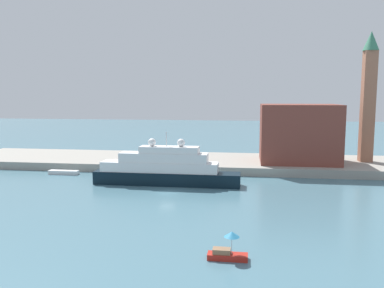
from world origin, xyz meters
TOP-DOWN VIEW (x-y plane):
  - ground at (0.00, 0.00)m, footprint 400.00×400.00m
  - quay_dock at (0.00, 26.77)m, footprint 110.00×21.55m
  - large_yacht at (-1.83, 6.45)m, footprint 27.36×4.06m
  - small_motorboat at (11.63, -26.03)m, footprint 4.09×1.58m
  - work_barge at (-24.95, 12.81)m, footprint 6.39×1.50m
  - harbor_building at (24.72, 25.45)m, footprint 16.81×13.28m
  - bell_tower at (39.74, 28.01)m, footprint 3.44×3.44m
  - parked_car at (-14.58, 24.72)m, footprint 4.19×1.60m
  - person_figure at (-10.77, 21.31)m, footprint 0.36×0.36m
  - mooring_bollard at (1.50, 17.03)m, footprint 0.48×0.48m

SIDE VIEW (x-z plane):
  - ground at x=0.00m, z-range 0.00..0.00m
  - work_barge at x=-24.95m, z-range 0.00..0.84m
  - quay_dock at x=0.00m, z-range 0.00..1.77m
  - small_motorboat at x=11.63m, z-range -0.50..2.45m
  - mooring_bollard at x=1.50m, z-range 1.77..2.52m
  - parked_car at x=-14.58m, z-range 1.67..3.10m
  - person_figure at x=-10.77m, z-range 1.70..3.36m
  - large_yacht at x=-1.83m, z-range -2.01..7.84m
  - harbor_building at x=24.72m, z-range 1.77..14.61m
  - bell_tower at x=39.74m, z-range 2.89..31.60m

